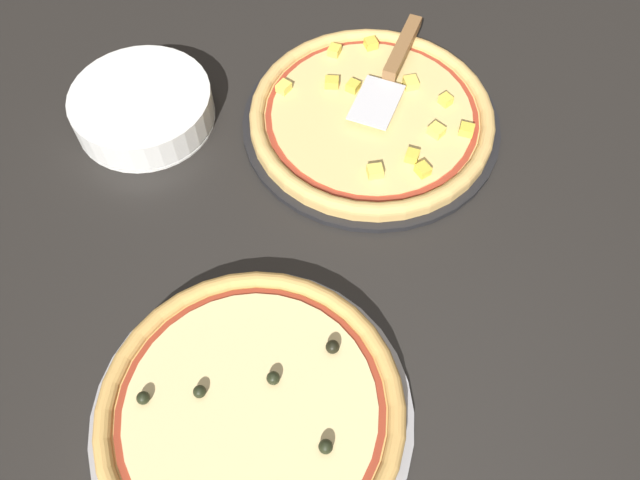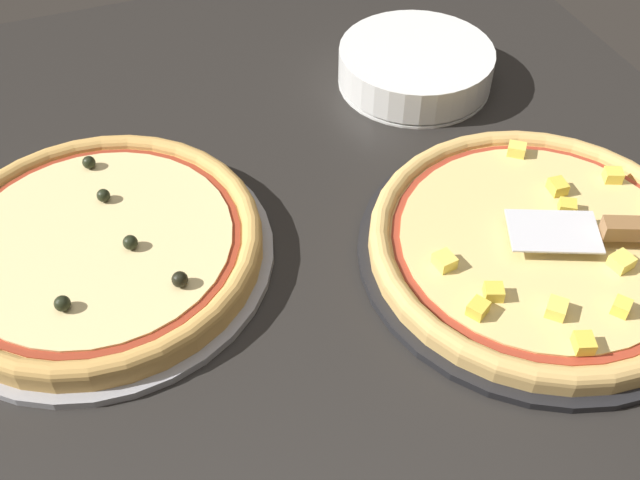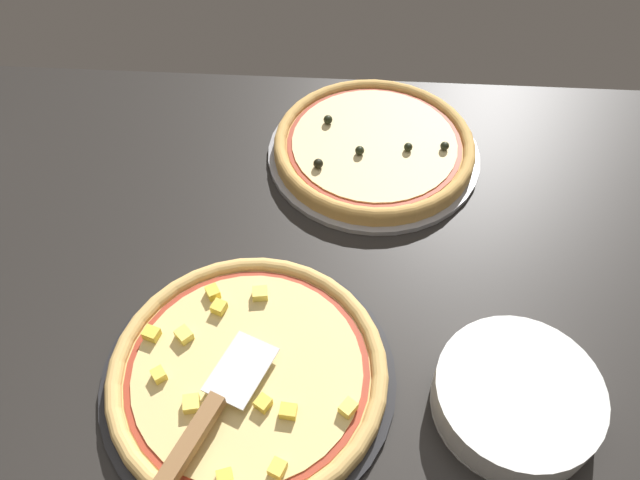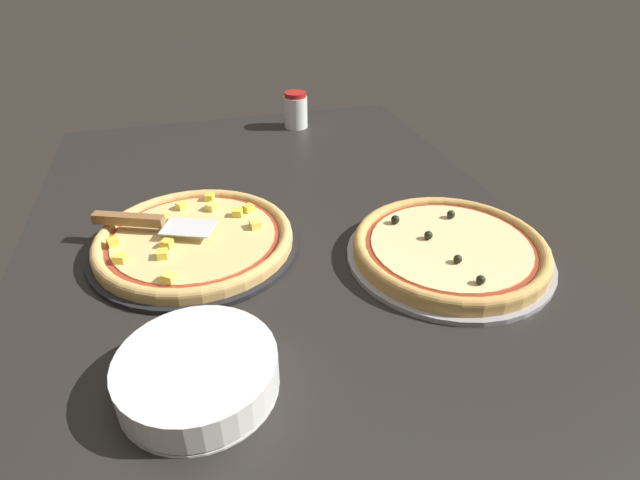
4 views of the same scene
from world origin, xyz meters
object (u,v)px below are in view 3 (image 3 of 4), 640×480
(pizza_back, at_px, (374,145))
(plate_stack, at_px, (516,397))
(pizza_front, at_px, (248,372))
(serving_spatula, at_px, (199,430))

(pizza_back, height_order, plate_stack, plate_stack)
(pizza_back, bearing_deg, pizza_front, -109.99)
(pizza_back, height_order, serving_spatula, serving_spatula)
(serving_spatula, xyz_separation_m, plate_stack, (0.41, 0.08, -0.02))
(pizza_front, distance_m, pizza_back, 0.50)
(pizza_front, distance_m, serving_spatula, 0.11)
(serving_spatula, distance_m, plate_stack, 0.42)
(pizza_front, xyz_separation_m, serving_spatula, (-0.05, -0.10, 0.03))
(pizza_front, bearing_deg, serving_spatula, -115.09)
(pizza_front, bearing_deg, plate_stack, -2.84)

